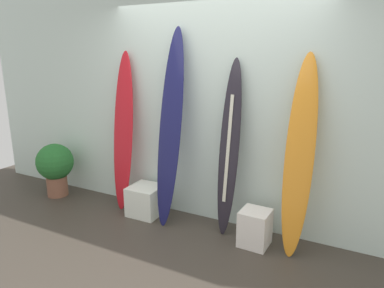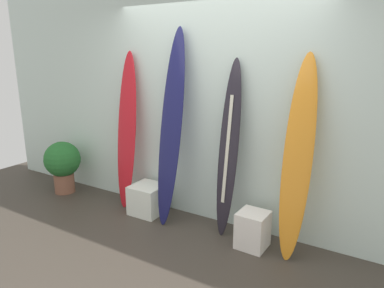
% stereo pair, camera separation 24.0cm
% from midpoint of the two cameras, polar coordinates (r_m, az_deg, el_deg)
% --- Properties ---
extents(ground, '(8.00, 8.00, 0.04)m').
position_cam_midpoint_polar(ground, '(3.52, -8.01, -19.80)').
color(ground, '#3D352D').
extents(wall_back, '(7.20, 0.20, 2.80)m').
position_cam_midpoint_polar(wall_back, '(4.06, 2.03, 6.68)').
color(wall_back, silver).
rests_on(wall_back, ground).
extents(surfboard_crimson, '(0.29, 0.32, 1.99)m').
position_cam_midpoint_polar(surfboard_crimson, '(4.50, -12.58, 1.83)').
color(surfboard_crimson, red).
rests_on(surfboard_crimson, ground).
extents(surfboard_navy, '(0.30, 0.45, 2.25)m').
position_cam_midpoint_polar(surfboard_navy, '(3.99, -5.27, 2.45)').
color(surfboard_navy, '#191A4E').
rests_on(surfboard_navy, ground).
extents(surfboard_charcoal, '(0.23, 0.33, 1.92)m').
position_cam_midpoint_polar(surfboard_charcoal, '(3.78, 4.25, -0.80)').
color(surfboard_charcoal, '#231F28').
rests_on(surfboard_charcoal, ground).
extents(surfboard_sunset, '(0.29, 0.42, 1.97)m').
position_cam_midpoint_polar(surfboard_sunset, '(3.51, 15.12, -2.29)').
color(surfboard_sunset, orange).
rests_on(surfboard_sunset, ground).
extents(display_block_left, '(0.30, 0.30, 0.38)m').
position_cam_midpoint_polar(display_block_left, '(3.80, 8.33, -13.32)').
color(display_block_left, white).
rests_on(display_block_left, ground).
extents(display_block_center, '(0.39, 0.39, 0.36)m').
position_cam_midpoint_polar(display_block_center, '(4.47, -9.01, -9.01)').
color(display_block_center, white).
rests_on(display_block_center, ground).
extents(potted_plant, '(0.50, 0.50, 0.75)m').
position_cam_midpoint_polar(potted_plant, '(5.29, -22.51, -3.22)').
color(potted_plant, brown).
rests_on(potted_plant, ground).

